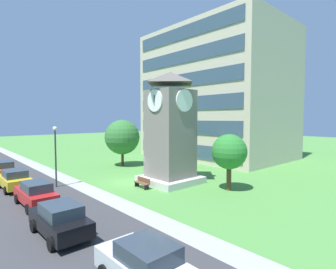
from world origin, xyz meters
The scene contains 14 objects.
ground_plane centered at (0.00, 0.00, 0.00)m, with size 160.00×160.00×0.00m, color #4C893D.
street_asphalt centered at (0.00, -8.59, 0.00)m, with size 120.00×7.20×0.01m, color #38383A.
kerb_strip centered at (0.00, -4.19, 0.00)m, with size 120.00×1.60×0.01m, color #9E9E99.
office_building centered at (-4.85, 19.44, 9.60)m, with size 20.29×14.75×19.20m.
clock_tower centered at (2.86, 2.53, 4.56)m, with size 4.76×4.76×10.22m.
park_bench centered at (2.60, -0.51, 0.46)m, with size 1.81×0.53×0.88m.
street_lamp centered at (-2.65, -5.93, 3.33)m, with size 0.36×0.36×5.30m.
tree_by_building centered at (-7.70, 3.98, 3.63)m, with size 4.36×4.36×5.81m.
tree_near_tower centered at (8.02, 4.43, 3.21)m, with size 2.92×2.92×4.70m.
parked_car_orange centered at (-9.83, -8.68, 0.86)m, with size 4.02×1.99×1.69m.
parked_car_yellow centered at (-4.18, -8.82, 0.86)m, with size 4.25×2.02×1.69m.
parked_car_red centered at (1.55, -8.73, 0.86)m, with size 4.54×1.92×1.69m.
parked_car_black centered at (7.31, -9.16, 0.86)m, with size 4.40×2.00×1.69m.
parked_car_silver centered at (13.57, -8.45, 0.86)m, with size 4.04×2.01×1.69m.
Camera 1 is at (20.76, -13.83, 6.00)m, focal length 28.18 mm.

